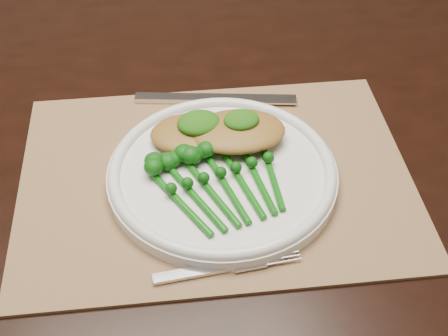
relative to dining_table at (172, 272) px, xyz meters
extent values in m
cube|color=black|center=(0.00, 0.00, 0.35)|extent=(1.71, 1.11, 0.04)
cube|color=#8A6646|center=(0.06, -0.14, 0.38)|extent=(0.55, 0.43, 0.00)
cylinder|color=white|center=(0.06, -0.15, 0.39)|extent=(0.29, 0.29, 0.02)
torus|color=white|center=(0.06, -0.15, 0.40)|extent=(0.29, 0.29, 0.02)
cube|color=silver|center=(0.02, 0.03, 0.38)|extent=(0.10, 0.04, 0.01)
cube|color=silver|center=(0.13, 0.00, 0.38)|extent=(0.15, 0.06, 0.00)
cube|color=silver|center=(0.00, -0.29, 0.38)|extent=(0.09, 0.01, 0.01)
ellipsoid|color=olive|center=(0.04, -0.09, 0.41)|extent=(0.13, 0.10, 0.02)
ellipsoid|color=olive|center=(0.09, -0.10, 0.41)|extent=(0.14, 0.10, 0.03)
ellipsoid|color=#14460A|center=(0.05, -0.09, 0.42)|extent=(0.06, 0.05, 0.02)
ellipsoid|color=#14460A|center=(0.10, -0.10, 0.43)|extent=(0.05, 0.04, 0.02)
camera|label=1|loc=(-0.07, -0.70, 0.95)|focal=50.00mm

